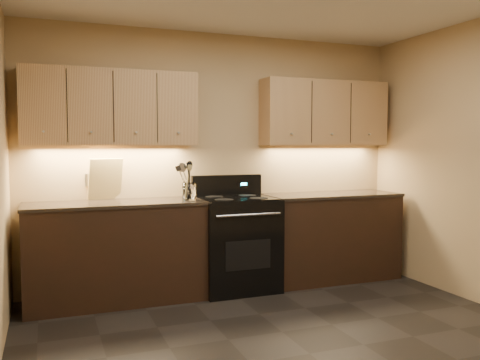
{
  "coord_description": "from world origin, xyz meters",
  "views": [
    {
      "loc": [
        -1.69,
        -3.04,
        1.46
      ],
      "look_at": [
        0.04,
        1.45,
        1.12
      ],
      "focal_mm": 38.0,
      "sensor_mm": 36.0,
      "label": 1
    }
  ],
  "objects": [
    {
      "name": "floor",
      "position": [
        0.0,
        0.0,
        0.0
      ],
      "size": [
        4.0,
        4.0,
        0.0
      ],
      "primitive_type": "plane",
      "color": "black",
      "rests_on": "ground"
    },
    {
      "name": "wall_back",
      "position": [
        0.0,
        2.0,
        1.3
      ],
      "size": [
        4.0,
        0.04,
        2.6
      ],
      "primitive_type": "cube",
      "color": "tan",
      "rests_on": "ground"
    },
    {
      "name": "counter_left",
      "position": [
        -1.1,
        1.7,
        0.47
      ],
      "size": [
        1.62,
        0.62,
        0.93
      ],
      "color": "black",
      "rests_on": "ground"
    },
    {
      "name": "counter_right",
      "position": [
        1.18,
        1.7,
        0.47
      ],
      "size": [
        1.46,
        0.62,
        0.93
      ],
      "color": "black",
      "rests_on": "ground"
    },
    {
      "name": "stove",
      "position": [
        0.08,
        1.68,
        0.48
      ],
      "size": [
        0.76,
        0.68,
        1.14
      ],
      "color": "black",
      "rests_on": "ground"
    },
    {
      "name": "upper_cab_left",
      "position": [
        -1.1,
        1.85,
        1.8
      ],
      "size": [
        1.6,
        0.3,
        0.7
      ],
      "primitive_type": "cube",
      "color": "tan",
      "rests_on": "wall_back"
    },
    {
      "name": "upper_cab_right",
      "position": [
        1.18,
        1.85,
        1.8
      ],
      "size": [
        1.44,
        0.3,
        0.7
      ],
      "primitive_type": "cube",
      "color": "tan",
      "rests_on": "wall_back"
    },
    {
      "name": "outlet_plate",
      "position": [
        -1.3,
        1.99,
        1.12
      ],
      "size": [
        0.08,
        0.01,
        0.12
      ],
      "primitive_type": "cube",
      "color": "#B2B5BA",
      "rests_on": "wall_back"
    },
    {
      "name": "utensil_crock",
      "position": [
        -0.42,
        1.61,
        1.01
      ],
      "size": [
        0.15,
        0.15,
        0.17
      ],
      "color": "white",
      "rests_on": "counter_left"
    },
    {
      "name": "cutting_board",
      "position": [
        -1.16,
        1.94,
        1.13
      ],
      "size": [
        0.34,
        0.18,
        0.4
      ],
      "primitive_type": "cube",
      "rotation": [
        0.24,
        0.0,
        0.21
      ],
      "color": "tan",
      "rests_on": "counter_left"
    },
    {
      "name": "wooden_spoon",
      "position": [
        -0.46,
        1.6,
        1.11
      ],
      "size": [
        0.11,
        0.08,
        0.34
      ],
      "primitive_type": null,
      "rotation": [
        -0.03,
        0.15,
        0.13
      ],
      "color": "tan",
      "rests_on": "utensil_crock"
    },
    {
      "name": "black_spoon",
      "position": [
        -0.42,
        1.64,
        1.12
      ],
      "size": [
        0.07,
        0.09,
        0.35
      ],
      "primitive_type": null,
      "rotation": [
        0.08,
        0.01,
        0.11
      ],
      "color": "black",
      "rests_on": "utensil_crock"
    },
    {
      "name": "black_turner",
      "position": [
        -0.42,
        1.6,
        1.12
      ],
      "size": [
        0.12,
        0.12,
        0.36
      ],
      "primitive_type": null,
      "rotation": [
        -0.06,
        -0.0,
        0.43
      ],
      "color": "black",
      "rests_on": "utensil_crock"
    },
    {
      "name": "steel_spatula",
      "position": [
        -0.39,
        1.63,
        1.12
      ],
      "size": [
        0.24,
        0.13,
        0.37
      ],
      "primitive_type": null,
      "rotation": [
        0.21,
        -0.39,
        -0.31
      ],
      "color": "silver",
      "rests_on": "utensil_crock"
    },
    {
      "name": "steel_skimmer",
      "position": [
        -0.39,
        1.6,
        1.11
      ],
      "size": [
        0.19,
        0.14,
        0.35
      ],
      "primitive_type": null,
      "rotation": [
        -0.14,
        -0.3,
        0.12
      ],
      "color": "silver",
      "rests_on": "utensil_crock"
    }
  ]
}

